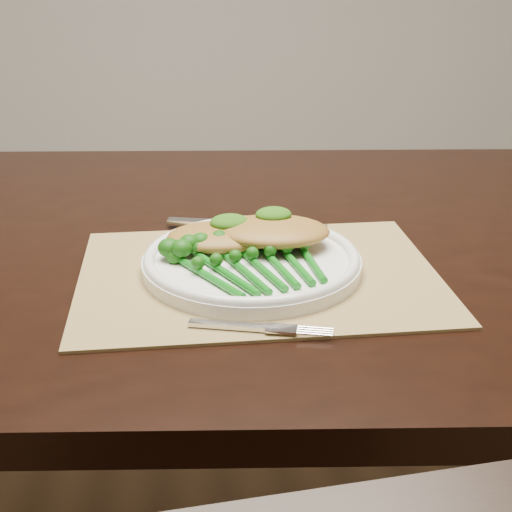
{
  "coord_description": "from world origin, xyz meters",
  "views": [
    {
      "loc": [
        -0.13,
        -1.03,
        1.12
      ],
      "look_at": [
        -0.05,
        -0.25,
        0.78
      ],
      "focal_mm": 50.0,
      "sensor_mm": 36.0,
      "label": 1
    }
  ],
  "objects": [
    {
      "name": "knife",
      "position": [
        -0.07,
        -0.08,
        0.76
      ],
      "size": [
        0.23,
        0.07,
        0.01
      ],
      "rotation": [
        0.0,
        0.0,
        -0.24
      ],
      "color": "silver",
      "rests_on": "placemat"
    },
    {
      "name": "placemat",
      "position": [
        -0.05,
        -0.24,
        0.75
      ],
      "size": [
        0.44,
        0.32,
        0.0
      ],
      "primitive_type": "cube",
      "rotation": [
        0.0,
        0.0,
        0.01
      ],
      "color": "#99804E",
      "rests_on": "dining_table"
    },
    {
      "name": "chicken_fillet_left",
      "position": [
        -0.09,
        -0.19,
        0.78
      ],
      "size": [
        0.14,
        0.1,
        0.03
      ],
      "primitive_type": "ellipsoid",
      "rotation": [
        0.0,
        0.0,
        -0.05
      ],
      "color": "olive",
      "rests_on": "dinner_plate"
    },
    {
      "name": "chicken_fillet_right",
      "position": [
        -0.02,
        -0.19,
        0.79
      ],
      "size": [
        0.16,
        0.12,
        0.03
      ],
      "primitive_type": "ellipsoid",
      "rotation": [
        0.0,
        0.0,
        -0.13
      ],
      "color": "olive",
      "rests_on": "dinner_plate"
    },
    {
      "name": "pesto_dollop_left",
      "position": [
        -0.08,
        -0.18,
        0.8
      ],
      "size": [
        0.05,
        0.04,
        0.02
      ],
      "primitive_type": "ellipsoid",
      "color": "#1A480A",
      "rests_on": "chicken_fillet_left"
    },
    {
      "name": "dinner_plate",
      "position": [
        -0.05,
        -0.23,
        0.77
      ],
      "size": [
        0.27,
        0.27,
        0.02
      ],
      "color": "white",
      "rests_on": "placemat"
    },
    {
      "name": "fork",
      "position": [
        -0.05,
        -0.38,
        0.76
      ],
      "size": [
        0.15,
        0.05,
        0.0
      ],
      "rotation": [
        0.0,
        0.0,
        -0.26
      ],
      "color": "silver",
      "rests_on": "placemat"
    },
    {
      "name": "pesto_dollop_right",
      "position": [
        -0.02,
        -0.17,
        0.81
      ],
      "size": [
        0.05,
        0.04,
        0.02
      ],
      "primitive_type": "ellipsoid",
      "color": "#1A480A",
      "rests_on": "chicken_fillet_right"
    },
    {
      "name": "dining_table",
      "position": [
        -0.06,
        -0.09,
        0.38
      ],
      "size": [
        1.67,
        1.04,
        0.75
      ],
      "rotation": [
        0.0,
        0.0,
        -0.09
      ],
      "color": "black",
      "rests_on": "ground"
    },
    {
      "name": "broccolini_bundle",
      "position": [
        -0.05,
        -0.26,
        0.77
      ],
      "size": [
        0.2,
        0.21,
        0.04
      ],
      "rotation": [
        0.0,
        0.0,
        0.32
      ],
      "color": "#0C6111",
      "rests_on": "dinner_plate"
    }
  ]
}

